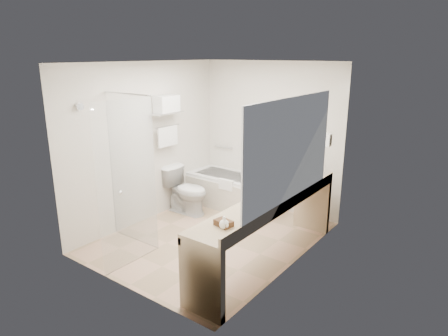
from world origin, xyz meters
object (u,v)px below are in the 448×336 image
Objects in this scene: vanity_counter at (268,217)px; amenity_basket at (224,223)px; toilet at (187,191)px; bathtub at (233,191)px; water_bottle_left at (315,172)px.

vanity_counter is 14.10× the size of amenity_basket.
vanity_counter is 3.43× the size of toilet.
vanity_counter reaches higher than bathtub.
bathtub is at bearing 137.65° from vanity_counter.
water_bottle_left reaches higher than amenity_basket.
vanity_counter reaches higher than toilet.
toilet is at bearing 141.09° from amenity_basket.
amenity_basket is at bearing -91.62° from water_bottle_left.
water_bottle_left is at bearing -75.87° from toilet.
water_bottle_left is at bearing 88.01° from vanity_counter.
vanity_counter is 1.27m from water_bottle_left.
toilet is (-1.97, 0.67, -0.25)m from vanity_counter.
bathtub is at bearing 123.23° from amenity_basket.
water_bottle_left reaches higher than toilet.
vanity_counter is at bearing -110.28° from toilet.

